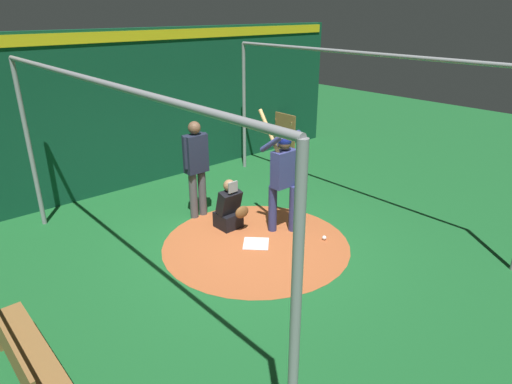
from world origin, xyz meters
TOP-DOWN VIEW (x-y plane):
  - ground_plane at (0.00, 0.00)m, footprint 27.53×27.53m
  - dirt_circle at (0.00, 0.00)m, footprint 3.13×3.13m
  - home_plate at (0.00, 0.00)m, footprint 0.59×0.59m
  - batter at (-0.08, 0.69)m, footprint 0.68×0.49m
  - catcher at (-0.77, 0.06)m, footprint 0.58×0.40m
  - umpire at (-1.56, -0.08)m, footprint 0.23×0.49m
  - back_wall at (-3.87, 0.00)m, footprint 0.23×11.53m
  - cage_frame at (0.00, 0.00)m, footprint 6.40×4.89m
  - bat_rack at (-3.63, 4.07)m, footprint 1.18×0.21m
  - bench at (0.73, -3.78)m, footprint 1.87×0.36m
  - baseball_0 at (0.66, 0.97)m, footprint 0.07×0.07m

SIDE VIEW (x-z plane):
  - ground_plane at x=0.00m, z-range 0.00..0.00m
  - dirt_circle at x=0.00m, z-range 0.00..0.01m
  - home_plate at x=0.00m, z-range 0.01..0.02m
  - baseball_0 at x=0.66m, z-range 0.01..0.08m
  - catcher at x=-0.77m, z-range -0.10..0.83m
  - bench at x=0.73m, z-range 0.03..0.88m
  - bat_rack at x=-3.63m, z-range -0.03..1.02m
  - umpire at x=-1.56m, z-range 0.12..1.95m
  - batter at x=-0.08m, z-range 0.03..2.16m
  - back_wall at x=-3.87m, z-range 0.01..3.32m
  - cage_frame at x=0.00m, z-range 0.65..3.62m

